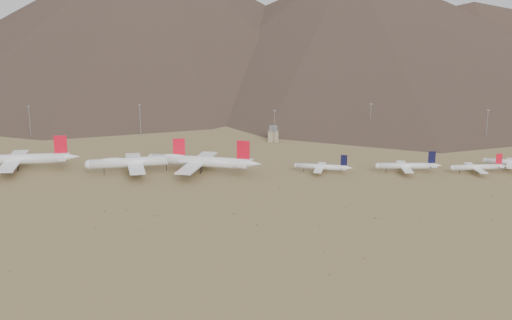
{
  "coord_description": "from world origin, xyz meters",
  "views": [
    {
      "loc": [
        29.11,
        -422.88,
        121.18
      ],
      "look_at": [
        18.68,
        30.0,
        7.37
      ],
      "focal_mm": 50.0,
      "sensor_mm": 36.0,
      "label": 1
    }
  ],
  "objects_px": {
    "narrowbody_a": "(322,167)",
    "narrowbody_b": "(407,166)",
    "widebody_west": "(16,159)",
    "widebody_centre": "(137,162)",
    "control_tower": "(273,135)",
    "widebody_east": "(200,161)"
  },
  "relations": [
    {
      "from": "widebody_centre",
      "to": "widebody_east",
      "type": "distance_m",
      "value": 40.52
    },
    {
      "from": "widebody_east",
      "to": "control_tower",
      "type": "height_order",
      "value": "widebody_east"
    },
    {
      "from": "widebody_east",
      "to": "control_tower",
      "type": "relative_size",
      "value": 6.36
    },
    {
      "from": "widebody_centre",
      "to": "narrowbody_b",
      "type": "relative_size",
      "value": 1.62
    },
    {
      "from": "narrowbody_a",
      "to": "narrowbody_b",
      "type": "bearing_deg",
      "value": 12.63
    },
    {
      "from": "widebody_west",
      "to": "control_tower",
      "type": "relative_size",
      "value": 6.38
    },
    {
      "from": "widebody_centre",
      "to": "narrowbody_b",
      "type": "xyz_separation_m",
      "value": [
        175.78,
        4.08,
        -2.73
      ]
    },
    {
      "from": "widebody_east",
      "to": "widebody_centre",
      "type": "bearing_deg",
      "value": -167.21
    },
    {
      "from": "widebody_centre",
      "to": "widebody_east",
      "type": "relative_size",
      "value": 0.93
    },
    {
      "from": "narrowbody_a",
      "to": "narrowbody_b",
      "type": "relative_size",
      "value": 0.88
    },
    {
      "from": "narrowbody_a",
      "to": "widebody_west",
      "type": "bearing_deg",
      "value": -169.55
    },
    {
      "from": "widebody_west",
      "to": "widebody_centre",
      "type": "xyz_separation_m",
      "value": [
        80.71,
        -3.23,
        -0.49
      ]
    },
    {
      "from": "widebody_west",
      "to": "narrowbody_b",
      "type": "relative_size",
      "value": 1.75
    },
    {
      "from": "widebody_east",
      "to": "narrowbody_b",
      "type": "xyz_separation_m",
      "value": [
        135.26,
        3.48,
        -3.25
      ]
    },
    {
      "from": "widebody_west",
      "to": "narrowbody_a",
      "type": "xyz_separation_m",
      "value": [
        201.1,
        -0.99,
        -3.76
      ]
    },
    {
      "from": "widebody_east",
      "to": "narrowbody_b",
      "type": "height_order",
      "value": "widebody_east"
    },
    {
      "from": "narrowbody_b",
      "to": "control_tower",
      "type": "xyz_separation_m",
      "value": [
        -87.38,
        92.56,
        0.65
      ]
    },
    {
      "from": "narrowbody_a",
      "to": "narrowbody_b",
      "type": "height_order",
      "value": "narrowbody_b"
    },
    {
      "from": "widebody_west",
      "to": "narrowbody_b",
      "type": "xyz_separation_m",
      "value": [
        256.49,
        0.85,
        -3.22
      ]
    },
    {
      "from": "control_tower",
      "to": "narrowbody_b",
      "type": "bearing_deg",
      "value": -46.65
    },
    {
      "from": "widebody_centre",
      "to": "narrowbody_b",
      "type": "distance_m",
      "value": 175.85
    },
    {
      "from": "widebody_west",
      "to": "control_tower",
      "type": "xyz_separation_m",
      "value": [
        169.11,
        93.41,
        -2.57
      ]
    }
  ]
}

